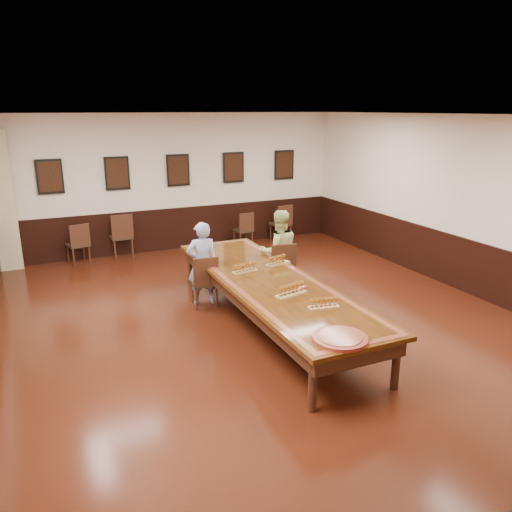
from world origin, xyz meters
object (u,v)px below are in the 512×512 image
person_man (202,264)px  carved_platter (340,338)px  chair_woman (280,268)px  person_woman (279,252)px  spare_chair_c (243,229)px  spare_chair_a (78,243)px  conference_table (269,288)px  chair_man (204,280)px  spare_chair_d (281,223)px  spare_chair_b (121,235)px

person_man → carved_platter: size_ratio=2.16×
carved_platter → chair_woman: bearing=74.1°
person_woman → carved_platter: 3.64m
spare_chair_c → person_man: 3.89m
spare_chair_a → conference_table: bearing=102.7°
chair_man → person_man: person_man is taller
spare_chair_d → person_man: person_man is taller
chair_man → person_woman: bearing=-169.7°
spare_chair_d → person_man: bearing=39.6°
chair_woman → conference_table: bearing=65.7°
chair_man → spare_chair_c: chair_man is taller
spare_chair_c → person_woman: size_ratio=0.56×
chair_man → chair_woman: 1.47m
spare_chair_a → chair_man: bearing=101.9°
spare_chair_d → person_woman: 3.74m
chair_man → spare_chair_b: spare_chair_b is taller
spare_chair_d → conference_table: bearing=54.7°
spare_chair_d → carved_platter: spare_chair_d is taller
spare_chair_a → spare_chair_d: bearing=164.6°
spare_chair_b → person_woman: bearing=121.0°
chair_man → chair_woman: (1.47, 0.00, 0.03)m
spare_chair_b → person_man: size_ratio=0.70×
carved_platter → chair_man: bearing=98.3°
spare_chair_a → spare_chair_b: (0.96, 0.12, 0.05)m
spare_chair_c → chair_woman: bearing=73.6°
chair_man → spare_chair_b: size_ratio=0.90×
chair_woman → conference_table: 1.44m
spare_chair_d → spare_chair_b: bearing=-9.3°
spare_chair_d → conference_table: 5.26m
chair_woman → person_man: person_man is taller
chair_woman → person_woman: person_woman is taller
spare_chair_c → chair_man: bearing=52.3°
spare_chair_a → spare_chair_c: 3.88m
chair_woman → person_man: size_ratio=0.67×
chair_man → carved_platter: bearing=104.6°
person_man → chair_woman: bearing=-177.5°
spare_chair_b → chair_woman: bearing=120.0°
spare_chair_b → person_man: 3.60m
person_man → carved_platter: person_man is taller
chair_man → spare_chair_c: bearing=-116.4°
spare_chair_c → spare_chair_d: spare_chair_d is taller
person_man → spare_chair_b: bearing=-71.1°
spare_chair_a → person_man: (1.75, -3.39, 0.27)m
chair_woman → spare_chair_c: chair_woman is taller
chair_woman → spare_chair_c: size_ratio=1.15×
chair_woman → person_woman: bearing=-90.0°
person_woman → spare_chair_b: bearing=-47.6°
spare_chair_b → person_woman: size_ratio=0.66×
spare_chair_a → carved_platter: 7.24m
carved_platter → person_man: bearing=97.9°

